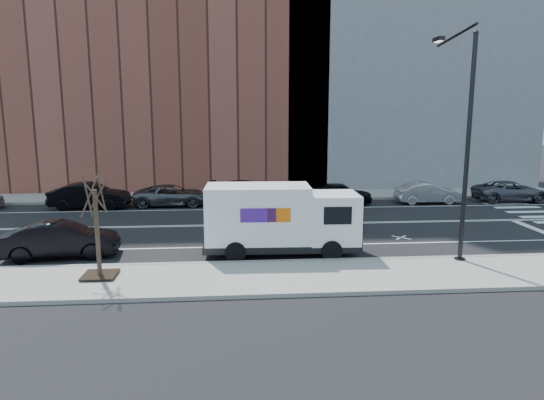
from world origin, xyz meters
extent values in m
plane|color=black|center=(0.00, 0.00, 0.00)|extent=(120.00, 120.00, 0.00)
cube|color=gray|center=(0.00, -8.80, 0.07)|extent=(44.00, 3.60, 0.15)
cube|color=gray|center=(0.00, 8.80, 0.07)|extent=(44.00, 3.60, 0.15)
cube|color=gray|center=(0.00, -7.00, 0.08)|extent=(44.00, 0.25, 0.17)
cube|color=gray|center=(0.00, 7.00, 0.08)|extent=(44.00, 0.25, 0.17)
cube|color=brown|center=(-8.00, 15.60, 11.00)|extent=(26.00, 10.00, 22.00)
cube|color=slate|center=(12.00, 15.60, 13.00)|extent=(20.00, 10.00, 26.00)
cylinder|color=black|center=(7.00, -7.40, 4.50)|extent=(0.18, 0.18, 9.00)
cylinder|color=black|center=(7.00, -7.40, 0.10)|extent=(0.44, 0.44, 0.20)
sphere|color=black|center=(7.00, -7.40, 8.95)|extent=(0.20, 0.20, 0.20)
cylinder|color=black|center=(7.00, -5.70, 9.10)|extent=(0.11, 3.49, 0.48)
cube|color=black|center=(7.00, -4.00, 9.20)|extent=(0.25, 0.80, 0.18)
cube|color=#FFF2CC|center=(7.00, -4.00, 9.10)|extent=(0.18, 0.55, 0.03)
cube|color=black|center=(-7.00, -8.40, 0.23)|extent=(1.20, 1.20, 0.04)
cylinder|color=#382B1E|center=(-7.00, -8.40, 1.75)|extent=(0.16, 0.16, 3.20)
cylinder|color=#382B1E|center=(-6.75, -8.40, 3.15)|extent=(0.06, 0.80, 1.44)
cylinder|color=#382B1E|center=(-6.92, -8.16, 3.15)|extent=(0.81, 0.31, 1.19)
cylinder|color=#382B1E|center=(-7.20, -8.25, 3.15)|extent=(0.58, 0.76, 1.50)
cylinder|color=#382B1E|center=(-7.20, -8.55, 3.15)|extent=(0.47, 0.61, 1.37)
cylinder|color=#382B1E|center=(-6.92, -8.64, 3.15)|extent=(0.72, 0.29, 1.13)
cube|color=black|center=(-0.18, -5.60, 0.47)|extent=(6.49, 2.37, 0.31)
cube|color=white|center=(2.10, -5.67, 1.61)|extent=(2.14, 2.29, 2.07)
cube|color=black|center=(3.16, -5.70, 1.92)|extent=(0.12, 1.92, 0.98)
cube|color=black|center=(2.06, -6.80, 1.92)|extent=(1.14, 0.08, 0.73)
cube|color=black|center=(2.13, -4.54, 1.92)|extent=(1.14, 0.08, 0.73)
cube|color=black|center=(3.11, -5.70, 0.57)|extent=(0.22, 2.08, 0.36)
cube|color=white|center=(-1.11, -5.57, 1.81)|extent=(4.42, 2.41, 2.38)
cube|color=#47198C|center=(-1.15, -6.73, 1.97)|extent=(1.45, 0.06, 0.57)
cube|color=orange|center=(-0.32, -6.76, 1.97)|extent=(0.93, 0.05, 0.57)
cube|color=#47198C|center=(-1.08, -4.41, 1.97)|extent=(1.45, 0.06, 0.57)
cube|color=orange|center=(-0.25, -4.44, 1.97)|extent=(0.93, 0.05, 0.57)
cylinder|color=black|center=(1.86, -6.70, 0.44)|extent=(0.88, 0.32, 0.87)
cylinder|color=black|center=(1.92, -4.63, 0.44)|extent=(0.88, 0.32, 0.87)
cylinder|color=black|center=(-2.08, -6.58, 0.44)|extent=(0.88, 0.32, 0.87)
cylinder|color=black|center=(-2.01, -4.51, 0.44)|extent=(0.88, 0.32, 0.87)
imported|color=black|center=(-11.20, 5.30, 0.81)|extent=(4.98, 1.91, 1.62)
imported|color=#4C4F54|center=(-6.15, 5.87, 0.68)|extent=(4.93, 2.35, 1.36)
imported|color=navy|center=(-1.12, 6.04, 0.78)|extent=(5.56, 2.78, 1.55)
imported|color=black|center=(4.80, 5.47, 0.74)|extent=(4.34, 1.76, 1.48)
imported|color=#A7A6AB|center=(10.81, 5.35, 0.70)|extent=(4.30, 1.58, 1.41)
imported|color=#4F5257|center=(16.80, 5.67, 0.69)|extent=(5.04, 2.46, 1.38)
imported|color=silver|center=(1.65, -1.63, 0.82)|extent=(5.05, 2.00, 1.63)
imported|color=black|center=(-9.37, -5.35, 0.76)|extent=(4.79, 2.14, 1.53)
camera|label=1|loc=(-2.09, -25.64, 6.06)|focal=32.00mm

